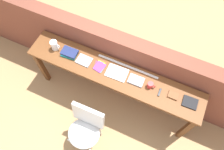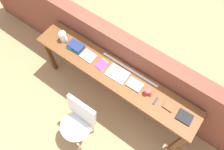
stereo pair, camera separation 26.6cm
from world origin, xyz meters
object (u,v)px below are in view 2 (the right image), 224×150
object	(u,v)px
book_stack_leftmost	(76,46)
magazine_cycling	(88,56)
mug	(148,92)
leather_journal_brown	(169,107)
pamphlet_pile_colourful	(102,64)
book_repair_rightmost	(185,117)
multitool_folded	(156,101)
pitcher_white	(63,36)
book_open_centre	(117,74)
chair_white_moulded	(78,121)

from	to	relation	value
book_stack_leftmost	magazine_cycling	size ratio (longest dim) A/B	1.11
mug	leather_journal_brown	bearing A→B (deg)	0.39
pamphlet_pile_colourful	book_repair_rightmost	world-z (taller)	book_repair_rightmost
multitool_folded	pitcher_white	bearing A→B (deg)	178.83
pitcher_white	leather_journal_brown	size ratio (longest dim) A/B	1.41
magazine_cycling	pamphlet_pile_colourful	size ratio (longest dim) A/B	1.12
pamphlet_pile_colourful	book_open_centre	xyz separation A→B (m)	(0.26, 0.01, 0.00)
book_stack_leftmost	book_open_centre	size ratio (longest dim) A/B	0.80
magazine_cycling	pamphlet_pile_colourful	xyz separation A→B (m)	(0.23, 0.01, -0.00)
magazine_cycling	chair_white_moulded	bearing A→B (deg)	-61.72
chair_white_moulded	magazine_cycling	world-z (taller)	magazine_cycling
pitcher_white	pamphlet_pile_colourful	distance (m)	0.70
pamphlet_pile_colourful	book_open_centre	world-z (taller)	book_open_centre
book_open_centre	book_repair_rightmost	xyz separation A→B (m)	(1.00, -0.01, 0.00)
chair_white_moulded	mug	size ratio (longest dim) A/B	8.10
mug	magazine_cycling	bearing A→B (deg)	-179.38
multitool_folded	book_stack_leftmost	bearing A→B (deg)	178.79
book_stack_leftmost	book_open_centre	distance (m)	0.73
pamphlet_pile_colourful	chair_white_moulded	bearing A→B (deg)	-79.27
mug	leather_journal_brown	distance (m)	0.32
magazine_cycling	multitool_folded	bearing A→B (deg)	0.84
chair_white_moulded	book_repair_rightmost	xyz separation A→B (m)	(1.12, 0.76, 0.36)
chair_white_moulded	book_open_centre	distance (m)	0.85
multitool_folded	mug	bearing A→B (deg)	168.90
book_stack_leftmost	multitool_folded	size ratio (longest dim) A/B	2.05
pitcher_white	leather_journal_brown	xyz separation A→B (m)	(1.74, -0.00, -0.07)
book_stack_leftmost	magazine_cycling	xyz separation A→B (m)	(0.23, -0.01, -0.02)
magazine_cycling	mug	distance (m)	0.96
pitcher_white	book_open_centre	bearing A→B (deg)	-0.09
pamphlet_pile_colourful	book_repair_rightmost	size ratio (longest dim) A/B	0.98
pitcher_white	book_repair_rightmost	bearing A→B (deg)	-0.21
chair_white_moulded	book_open_centre	xyz separation A→B (m)	(0.12, 0.76, 0.36)
pitcher_white	book_open_centre	distance (m)	0.96
multitool_folded	leather_journal_brown	bearing A→B (deg)	9.89
multitool_folded	leather_journal_brown	distance (m)	0.17
book_open_centre	pamphlet_pile_colourful	bearing A→B (deg)	179.61
pitcher_white	book_open_centre	xyz separation A→B (m)	(0.96, -0.00, -0.07)
pitcher_white	mug	bearing A→B (deg)	-0.18
pamphlet_pile_colourful	magazine_cycling	bearing A→B (deg)	-178.32
book_stack_leftmost	pamphlet_pile_colourful	bearing A→B (deg)	-0.49
book_stack_leftmost	multitool_folded	bearing A→B (deg)	-1.21
chair_white_moulded	pamphlet_pile_colourful	distance (m)	0.85
book_stack_leftmost	pamphlet_pile_colourful	size ratio (longest dim) A/B	1.25
book_open_centre	leather_journal_brown	world-z (taller)	leather_journal_brown
leather_journal_brown	chair_white_moulded	bearing A→B (deg)	-139.31
pitcher_white	magazine_cycling	bearing A→B (deg)	-1.81
chair_white_moulded	pitcher_white	distance (m)	1.21
pitcher_white	book_stack_leftmost	xyz separation A→B (m)	(0.23, -0.00, -0.05)
chair_white_moulded	mug	xyz separation A→B (m)	(0.59, 0.76, 0.40)
book_stack_leftmost	mug	world-z (taller)	mug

